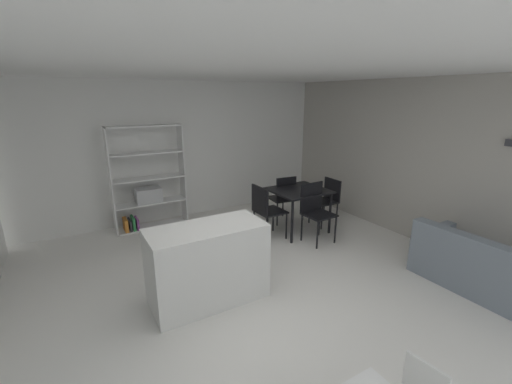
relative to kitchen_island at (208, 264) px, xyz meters
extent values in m
plane|color=silver|center=(0.40, -0.26, -0.46)|extent=(9.02, 9.02, 0.00)
cube|color=white|center=(0.40, -0.26, 2.17)|extent=(6.57, 6.51, 0.06)
cube|color=white|center=(0.40, 2.97, 0.84)|extent=(6.57, 0.06, 2.61)
cube|color=#B2ADA3|center=(3.66, -0.26, 0.84)|extent=(0.06, 6.51, 2.61)
cube|color=silver|center=(0.00, 0.00, 0.00)|extent=(1.32, 0.62, 0.92)
cube|color=white|center=(-0.65, 2.63, 0.46)|extent=(0.02, 0.32, 1.85)
cube|color=white|center=(0.59, 2.63, 0.46)|extent=(0.02, 0.32, 1.85)
cube|color=white|center=(-0.03, 2.63, 1.37)|extent=(1.26, 0.32, 0.02)
cube|color=white|center=(-0.03, 2.63, -0.45)|extent=(1.26, 0.32, 0.02)
cube|color=white|center=(-0.03, 2.63, 0.01)|extent=(1.22, 0.32, 0.02)
cube|color=white|center=(-0.03, 2.63, 0.46)|extent=(1.22, 0.32, 0.02)
cube|color=white|center=(-0.03, 2.63, 0.91)|extent=(1.22, 0.32, 0.02)
cube|color=orange|center=(-0.50, 2.63, -0.33)|extent=(0.06, 0.26, 0.22)
cube|color=#38383D|center=(-0.43, 2.63, -0.34)|extent=(0.03, 0.26, 0.19)
cube|color=#338E4C|center=(-0.37, 2.63, -0.32)|extent=(0.04, 0.26, 0.24)
cube|color=#8E4793|center=(-0.30, 2.63, -0.34)|extent=(0.04, 0.26, 0.20)
cube|color=#B7BABC|center=(-0.06, 2.63, 0.15)|extent=(0.44, 0.28, 0.26)
cube|color=white|center=(0.67, -2.27, 0.00)|extent=(0.06, 0.30, 0.28)
cube|color=black|center=(2.18, 1.15, 0.29)|extent=(0.93, 0.87, 0.03)
cylinder|color=black|center=(1.77, 0.78, -0.10)|extent=(0.04, 0.04, 0.73)
cylinder|color=black|center=(2.58, 0.78, -0.10)|extent=(0.04, 0.04, 0.73)
cylinder|color=black|center=(1.77, 1.53, -0.10)|extent=(0.04, 0.04, 0.73)
cylinder|color=black|center=(2.58, 1.53, -0.10)|extent=(0.04, 0.04, 0.73)
cube|color=black|center=(2.18, 1.71, -0.01)|extent=(0.44, 0.48, 0.03)
cube|color=black|center=(2.16, 1.50, 0.22)|extent=(0.40, 0.07, 0.45)
cylinder|color=black|center=(2.36, 1.89, -0.24)|extent=(0.03, 0.03, 0.44)
cylinder|color=black|center=(2.02, 1.92, -0.24)|extent=(0.03, 0.03, 0.44)
cylinder|color=black|center=(2.33, 1.50, -0.24)|extent=(0.03, 0.03, 0.44)
cylinder|color=black|center=(1.99, 1.53, -0.24)|extent=(0.03, 0.03, 0.44)
cube|color=black|center=(2.76, 1.15, -0.01)|extent=(0.42, 0.42, 0.03)
cube|color=black|center=(2.95, 1.15, 0.20)|extent=(0.04, 0.42, 0.39)
cylinder|color=black|center=(2.59, 1.33, -0.24)|extent=(0.03, 0.03, 0.44)
cylinder|color=black|center=(2.58, 0.98, -0.24)|extent=(0.03, 0.03, 0.44)
cylinder|color=black|center=(2.94, 1.33, -0.24)|extent=(0.03, 0.03, 0.44)
cylinder|color=black|center=(2.94, 0.97, -0.24)|extent=(0.03, 0.03, 0.44)
cube|color=black|center=(2.18, 0.60, 0.01)|extent=(0.48, 0.46, 0.03)
cube|color=black|center=(2.16, 0.80, 0.26)|extent=(0.46, 0.06, 0.48)
cylinder|color=black|center=(1.99, 0.40, -0.23)|extent=(0.03, 0.03, 0.46)
cylinder|color=black|center=(2.38, 0.42, -0.23)|extent=(0.03, 0.03, 0.46)
cylinder|color=black|center=(1.97, 0.77, -0.23)|extent=(0.03, 0.03, 0.46)
cylinder|color=black|center=(2.36, 0.79, -0.23)|extent=(0.03, 0.03, 0.46)
cube|color=black|center=(1.59, 1.15, 0.01)|extent=(0.46, 0.47, 0.03)
cube|color=black|center=(1.38, 1.15, 0.24)|extent=(0.04, 0.46, 0.44)
cylinder|color=black|center=(1.79, 0.96, -0.23)|extent=(0.03, 0.03, 0.46)
cylinder|color=black|center=(1.78, 1.35, -0.23)|extent=(0.03, 0.03, 0.46)
cylinder|color=black|center=(1.40, 0.95, -0.23)|extent=(0.03, 0.03, 0.46)
cylinder|color=black|center=(1.39, 1.35, -0.23)|extent=(0.03, 0.03, 0.46)
cube|color=slate|center=(2.74, -1.82, 0.10)|extent=(0.18, 2.18, 0.38)
cube|color=slate|center=(3.13, -0.80, 0.01)|extent=(0.69, 0.14, 0.20)
cube|color=#333338|center=(3.58, -1.27, 1.30)|extent=(0.09, 0.09, 0.09)
camera|label=1|loc=(-1.25, -3.25, 1.87)|focal=23.28mm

